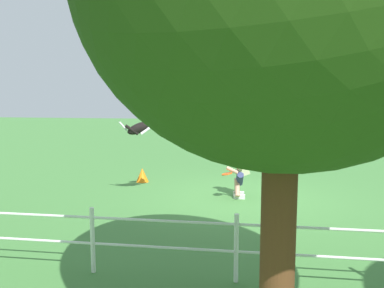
{
  "coord_description": "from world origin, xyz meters",
  "views": [
    {
      "loc": [
        -0.18,
        9.32,
        2.43
      ],
      "look_at": [
        1.22,
        0.07,
        1.27
      ],
      "focal_mm": 37.66,
      "sensor_mm": 36.0,
      "label": 1
    }
  ],
  "objects_px": {
    "dog": "(142,128)",
    "training_cone": "(142,175)",
    "person": "(240,168)",
    "frisbee_held": "(227,174)",
    "frisbee_flying": "(148,111)"
  },
  "relations": [
    {
      "from": "person",
      "to": "frisbee_flying",
      "type": "height_order",
      "value": "frisbee_flying"
    },
    {
      "from": "frisbee_flying",
      "to": "frisbee_held",
      "type": "xyz_separation_m",
      "value": [
        -1.87,
        0.06,
        -1.42
      ]
    },
    {
      "from": "person",
      "to": "frisbee_flying",
      "type": "distance_m",
      "value": 2.54
    },
    {
      "from": "dog",
      "to": "training_cone",
      "type": "distance_m",
      "value": 2.17
    },
    {
      "from": "frisbee_flying",
      "to": "training_cone",
      "type": "distance_m",
      "value": 2.44
    },
    {
      "from": "person",
      "to": "frisbee_held",
      "type": "distance_m",
      "value": 0.4
    },
    {
      "from": "person",
      "to": "frisbee_flying",
      "type": "relative_size",
      "value": 4.72
    },
    {
      "from": "person",
      "to": "frisbee_flying",
      "type": "xyz_separation_m",
      "value": [
        2.15,
        0.2,
        1.33
      ]
    },
    {
      "from": "person",
      "to": "frisbee_held",
      "type": "bearing_deg",
      "value": 38.35
    },
    {
      "from": "dog",
      "to": "frisbee_held",
      "type": "distance_m",
      "value": 2.27
    },
    {
      "from": "person",
      "to": "frisbee_held",
      "type": "xyz_separation_m",
      "value": [
        0.28,
        0.27,
        -0.09
      ]
    },
    {
      "from": "dog",
      "to": "frisbee_flying",
      "type": "bearing_deg",
      "value": -4.65
    },
    {
      "from": "frisbee_held",
      "to": "training_cone",
      "type": "xyz_separation_m",
      "value": [
        2.45,
        -1.56,
        -0.42
      ]
    },
    {
      "from": "frisbee_flying",
      "to": "frisbee_held",
      "type": "bearing_deg",
      "value": 178.1
    },
    {
      "from": "person",
      "to": "frisbee_held",
      "type": "height_order",
      "value": "person"
    }
  ]
}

